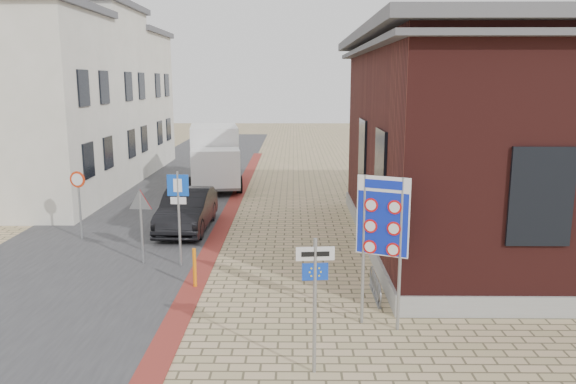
% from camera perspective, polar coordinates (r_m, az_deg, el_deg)
% --- Properties ---
extents(ground, '(120.00, 120.00, 0.00)m').
position_cam_1_polar(ground, '(12.23, -2.43, -14.35)').
color(ground, tan).
rests_on(ground, ground).
extents(road_strip, '(7.00, 60.00, 0.02)m').
position_cam_1_polar(road_strip, '(27.24, -12.41, -0.17)').
color(road_strip, '#38383A').
rests_on(road_strip, ground).
extents(curb_strip, '(0.60, 40.00, 0.02)m').
position_cam_1_polar(curb_strip, '(21.82, -6.33, -2.78)').
color(curb_strip, maroon).
rests_on(curb_strip, ground).
extents(brick_building, '(13.00, 13.00, 6.80)m').
position_cam_1_polar(brick_building, '(19.95, 25.52, 4.99)').
color(brick_building, gray).
rests_on(brick_building, ground).
extents(townhouse_near, '(7.40, 6.40, 8.30)m').
position_cam_1_polar(townhouse_near, '(25.80, -26.42, 7.62)').
color(townhouse_near, beige).
rests_on(townhouse_near, ground).
extents(townhouse_mid, '(7.40, 6.40, 9.10)m').
position_cam_1_polar(townhouse_mid, '(31.26, -21.52, 9.17)').
color(townhouse_mid, beige).
rests_on(townhouse_mid, ground).
extents(townhouse_far, '(7.40, 6.40, 8.30)m').
position_cam_1_polar(townhouse_far, '(36.90, -17.99, 8.98)').
color(townhouse_far, beige).
rests_on(townhouse_far, ground).
extents(bike_rack, '(0.08, 1.80, 0.60)m').
position_cam_1_polar(bike_rack, '(14.28, 8.86, -9.47)').
color(bike_rack, slate).
rests_on(bike_rack, ground).
extents(sedan, '(1.61, 4.46, 1.46)m').
position_cam_1_polar(sedan, '(20.42, -10.21, -1.80)').
color(sedan, black).
rests_on(sedan, ground).
extents(box_truck, '(3.13, 6.04, 3.02)m').
position_cam_1_polar(box_truck, '(28.44, -7.46, 3.63)').
color(box_truck, slate).
rests_on(box_truck, ground).
extents(border_sign, '(1.06, 0.51, 3.33)m').
position_cam_1_polar(border_sign, '(12.01, 9.60, -2.72)').
color(border_sign, gray).
rests_on(border_sign, ground).
extents(essen_sign, '(0.69, 0.10, 2.55)m').
position_cam_1_polar(essen_sign, '(10.17, 2.75, -9.38)').
color(essen_sign, gray).
rests_on(essen_sign, ground).
extents(parking_sign, '(0.61, 0.07, 2.77)m').
position_cam_1_polar(parking_sign, '(16.21, -11.07, -0.96)').
color(parking_sign, gray).
rests_on(parking_sign, ground).
extents(yield_sign, '(0.77, 0.14, 2.18)m').
position_cam_1_polar(yield_sign, '(16.73, -14.75, -1.69)').
color(yield_sign, gray).
rests_on(yield_sign, ground).
extents(speed_sign, '(0.54, 0.14, 2.33)m').
position_cam_1_polar(speed_sign, '(20.00, -20.48, -0.20)').
color(speed_sign, gray).
rests_on(speed_sign, ground).
extents(bollard, '(0.11, 0.11, 1.05)m').
position_cam_1_polar(bollard, '(14.83, -9.47, -7.62)').
color(bollard, orange).
rests_on(bollard, ground).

